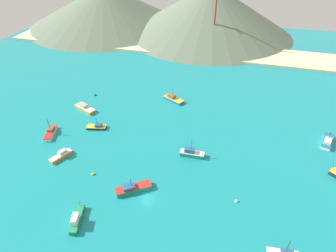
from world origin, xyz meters
The scene contains 17 objects.
ground centered at (0.00, 30.00, -0.25)m, with size 260.00×280.00×0.50m.
fishing_boat_0 centered at (50.92, 38.30, 0.82)m, with size 5.52×9.38×4.66m.
fishing_boat_1 centered at (-41.78, 17.75, 0.77)m, with size 4.92×8.98×6.10m.
fishing_boat_2 centered at (-27.82, 25.41, 0.67)m, with size 7.33×4.19×4.66m.
fishing_boat_4 centered at (-6.33, 52.06, 0.81)m, with size 9.52×6.96×4.84m.
fishing_boat_5 centered at (-14.17, -12.21, 1.03)m, with size 4.21×8.76×2.92m.
fishing_boat_6 centered at (8.17, 19.84, 1.05)m, with size 7.76×2.68×6.42m.
fishing_boat_7 centered at (-38.24, 35.65, 0.82)m, with size 9.91×6.60×2.20m.
fishing_boat_9 centered at (-31.37, 8.02, 0.83)m, with size 4.95×7.59×2.35m.
fishing_boat_10 centered at (-4.49, 1.15, 0.83)m, with size 9.82×8.07×4.65m.
buoy_0 centered at (-18.11, 3.72, 0.16)m, with size 0.92×0.92×0.92m.
buoy_1 centered at (23.59, 4.87, 0.15)m, with size 0.86×0.86×0.86m.
buoy_2 centered at (-39.58, 47.06, 0.17)m, with size 0.99×0.99×0.99m.
beach_strip centered at (0.00, 110.51, 0.60)m, with size 247.00×24.63×1.20m, color beige.
hill_west centered at (-79.17, 143.41, 13.24)m, with size 108.89×108.89×26.48m.
hill_central centered at (-6.44, 143.50, 15.35)m, with size 107.77×107.77×30.69m.
radio_tower centered at (0.49, 115.43, 17.84)m, with size 3.50×2.80×34.99m.
Camera 1 is at (19.79, -49.60, 61.38)m, focal length 31.00 mm.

